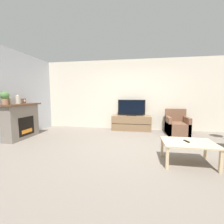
{
  "coord_description": "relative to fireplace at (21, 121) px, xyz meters",
  "views": [
    {
      "loc": [
        0.15,
        -3.61,
        1.32
      ],
      "look_at": [
        -0.58,
        0.61,
        0.85
      ],
      "focal_mm": 24.0,
      "sensor_mm": 36.0,
      "label": 1
    }
  ],
  "objects": [
    {
      "name": "armchair",
      "position": [
        4.87,
        1.4,
        -0.27
      ],
      "size": [
        0.7,
        0.76,
        0.85
      ],
      "color": "brown",
      "rests_on": "ground"
    },
    {
      "name": "wall_left",
      "position": [
        -0.21,
        -0.39,
        0.8
      ],
      "size": [
        0.06,
        12.0,
        2.7
      ],
      "color": "silver",
      "rests_on": "ground"
    },
    {
      "name": "mantel_clock",
      "position": [
        0.02,
        0.13,
        0.61
      ],
      "size": [
        0.08,
        0.11,
        0.15
      ],
      "color": "brown",
      "rests_on": "fireplace"
    },
    {
      "name": "tv",
      "position": [
        3.3,
        1.65,
        0.29
      ],
      "size": [
        1.02,
        0.18,
        0.6
      ],
      "color": "black",
      "rests_on": "tv_stand"
    },
    {
      "name": "potted_plant",
      "position": [
        0.02,
        -0.53,
        0.73
      ],
      "size": [
        0.21,
        0.21,
        0.35
      ],
      "color": "#936B4C",
      "rests_on": "fireplace"
    },
    {
      "name": "remote",
      "position": [
        4.47,
        -0.98,
        -0.11
      ],
      "size": [
        0.08,
        0.16,
        0.02
      ],
      "rotation": [
        0.0,
        0.0,
        0.32
      ],
      "color": "black",
      "rests_on": "coffee_table"
    },
    {
      "name": "mantel_vase_centre_left",
      "position": [
        0.02,
        -0.09,
        0.65
      ],
      "size": [
        0.12,
        0.12,
        0.26
      ],
      "color": "beige",
      "rests_on": "fireplace"
    },
    {
      "name": "coffee_table",
      "position": [
        4.5,
        -1.0,
        -0.17
      ],
      "size": [
        0.95,
        0.67,
        0.43
      ],
      "color": "#CCB289",
      "rests_on": "ground"
    },
    {
      "name": "wall_back",
      "position": [
        3.38,
        1.93,
        0.8
      ],
      "size": [
        12.0,
        0.06,
        2.7
      ],
      "color": "beige",
      "rests_on": "ground"
    },
    {
      "name": "fireplace",
      "position": [
        0.0,
        0.0,
        0.0
      ],
      "size": [
        0.48,
        1.25,
        1.08
      ],
      "color": "slate",
      "rests_on": "ground"
    },
    {
      "name": "tv_stand",
      "position": [
        3.3,
        1.65,
        -0.27
      ],
      "size": [
        1.46,
        0.43,
        0.56
      ],
      "color": "brown",
      "rests_on": "ground"
    },
    {
      "name": "mantel_vase_left",
      "position": [
        0.02,
        -0.38,
        0.62
      ],
      "size": [
        0.1,
        0.1,
        0.21
      ],
      "color": "beige",
      "rests_on": "fireplace"
    },
    {
      "name": "ground_plane",
      "position": [
        3.38,
        -0.39,
        -0.55
      ],
      "size": [
        24.0,
        24.0,
        0.0
      ],
      "primitive_type": "plane",
      "color": "slate"
    }
  ]
}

